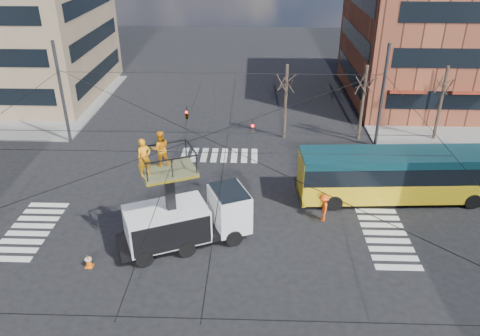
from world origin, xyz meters
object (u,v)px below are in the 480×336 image
(traffic_cone, at_px, (88,261))
(worker_ground, at_px, (136,225))
(city_bus, at_px, (405,175))
(flagger, at_px, (323,208))
(utility_truck, at_px, (186,209))

(traffic_cone, bearing_deg, worker_ground, 52.12)
(city_bus, relative_size, traffic_cone, 18.42)
(traffic_cone, bearing_deg, flagger, 20.70)
(worker_ground, bearing_deg, utility_truck, -72.75)
(worker_ground, bearing_deg, flagger, -57.42)
(traffic_cone, height_order, worker_ground, worker_ground)
(utility_truck, height_order, traffic_cone, utility_truck)
(worker_ground, distance_m, flagger, 10.62)
(worker_ground, xyz_separation_m, flagger, (10.39, 2.21, -0.05))
(utility_truck, relative_size, flagger, 4.32)
(traffic_cone, relative_size, flagger, 0.42)
(utility_truck, distance_m, worker_ground, 3.07)
(city_bus, bearing_deg, worker_ground, -166.32)
(city_bus, xyz_separation_m, flagger, (-5.25, -2.57, -0.88))
(flagger, bearing_deg, worker_ground, -78.23)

